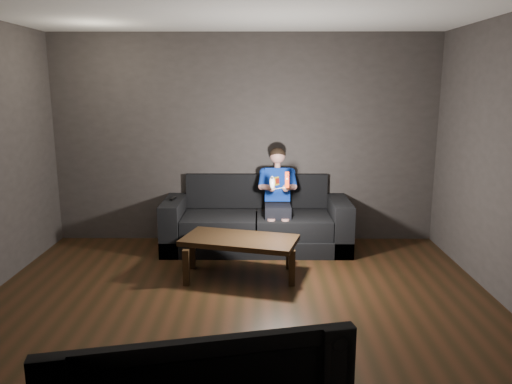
{
  "coord_description": "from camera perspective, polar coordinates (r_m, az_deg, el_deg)",
  "views": [
    {
      "loc": [
        0.19,
        -4.01,
        2.04
      ],
      "look_at": [
        0.15,
        1.55,
        0.85
      ],
      "focal_mm": 35.0,
      "sensor_mm": 36.0,
      "label": 1
    }
  ],
  "objects": [
    {
      "name": "front_wall",
      "position": [
        1.67,
        -6.28,
        -12.37
      ],
      "size": [
        5.0,
        0.04,
        2.7
      ],
      "primitive_type": "cube",
      "color": "#35302E",
      "rests_on": "ground"
    },
    {
      "name": "coffee_table",
      "position": [
        5.39,
        -1.87,
        -5.85
      ],
      "size": [
        1.32,
        0.9,
        0.44
      ],
      "color": "black",
      "rests_on": "floor"
    },
    {
      "name": "back_wall",
      "position": [
        6.54,
        -1.26,
        6.03
      ],
      "size": [
        5.0,
        0.04,
        2.7
      ],
      "primitive_type": "cube",
      "color": "#35302E",
      "rests_on": "ground"
    },
    {
      "name": "child",
      "position": [
        6.25,
        2.49,
        0.26
      ],
      "size": [
        0.48,
        0.59,
        1.17
      ],
      "color": "black",
      "rests_on": "sofa"
    },
    {
      "name": "wii_remote_red",
      "position": [
        5.77,
        3.56,
        1.41
      ],
      "size": [
        0.04,
        0.07,
        0.19
      ],
      "color": "red",
      "rests_on": "child"
    },
    {
      "name": "sofa",
      "position": [
        6.42,
        0.06,
        -3.7
      ],
      "size": [
        2.33,
        1.01,
        0.9
      ],
      "color": "black",
      "rests_on": "floor"
    },
    {
      "name": "nunchuk_white",
      "position": [
        5.77,
        1.87,
        1.11
      ],
      "size": [
        0.07,
        0.1,
        0.16
      ],
      "color": "silver",
      "rests_on": "child"
    },
    {
      "name": "wii_remote_black",
      "position": [
        6.34,
        -9.45,
        -0.75
      ],
      "size": [
        0.06,
        0.15,
        0.03
      ],
      "color": "black",
      "rests_on": "sofa"
    },
    {
      "name": "floor",
      "position": [
        4.5,
        -2.12,
        -14.88
      ],
      "size": [
        5.0,
        5.0,
        0.0
      ],
      "primitive_type": "plane",
      "color": "black",
      "rests_on": "ground"
    }
  ]
}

